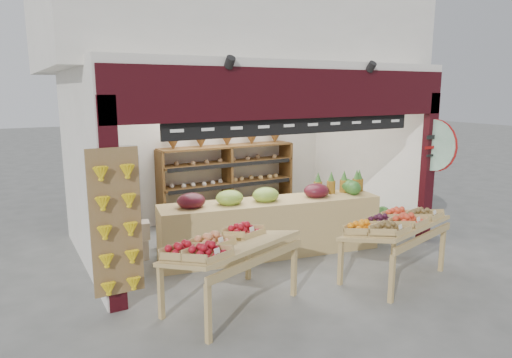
% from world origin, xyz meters
% --- Properties ---
extents(ground, '(60.00, 60.00, 0.00)m').
position_xyz_m(ground, '(0.00, 0.00, 0.00)').
color(ground, '#60615C').
rests_on(ground, ground).
extents(shop_structure, '(6.36, 5.12, 5.40)m').
position_xyz_m(shop_structure, '(0.00, 1.61, 3.92)').
color(shop_structure, white).
rests_on(shop_structure, ground).
extents(banana_board, '(0.60, 0.15, 1.80)m').
position_xyz_m(banana_board, '(-2.73, -1.17, 1.12)').
color(banana_board, olive).
rests_on(banana_board, ground).
extents(gift_sign, '(0.04, 0.93, 0.92)m').
position_xyz_m(gift_sign, '(2.75, -1.15, 1.75)').
color(gift_sign, '#A8D4B7').
rests_on(gift_sign, ground).
extents(back_shelving, '(2.96, 0.48, 1.83)m').
position_xyz_m(back_shelving, '(0.25, 1.96, 1.14)').
color(back_shelving, brown).
rests_on(back_shelving, ground).
extents(refrigerator, '(0.83, 0.83, 1.67)m').
position_xyz_m(refrigerator, '(-2.00, 1.87, 0.84)').
color(refrigerator, silver).
rests_on(refrigerator, ground).
extents(cardboard_stack, '(1.01, 0.72, 0.60)m').
position_xyz_m(cardboard_stack, '(-1.82, 0.57, 0.22)').
color(cardboard_stack, beige).
rests_on(cardboard_stack, ground).
extents(mid_counter, '(3.75, 1.34, 1.14)m').
position_xyz_m(mid_counter, '(-0.06, -0.31, 0.50)').
color(mid_counter, tan).
rests_on(mid_counter, ground).
extents(display_table_left, '(1.88, 1.43, 1.06)m').
position_xyz_m(display_table_left, '(-1.61, -1.66, 0.81)').
color(display_table_left, tan).
rests_on(display_table_left, ground).
extents(display_table_right, '(1.79, 1.29, 1.03)m').
position_xyz_m(display_table_right, '(0.98, -2.03, 0.81)').
color(display_table_right, tan).
rests_on(display_table_right, ground).
extents(watermelon_pile, '(0.75, 0.72, 0.54)m').
position_xyz_m(watermelon_pile, '(2.30, -0.46, 0.20)').
color(watermelon_pile, '#1E531B').
rests_on(watermelon_pile, ground).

